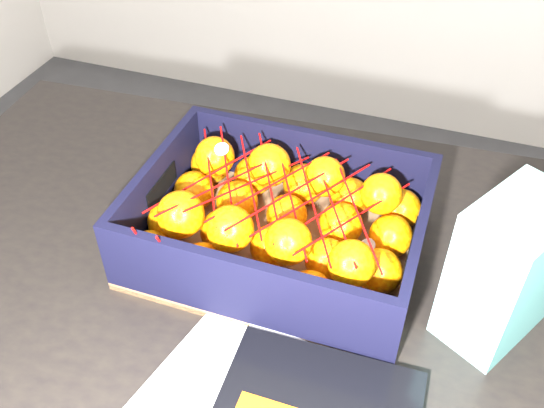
% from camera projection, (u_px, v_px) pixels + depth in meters
% --- Properties ---
extents(table, '(1.25, 0.87, 0.75)m').
position_uv_depth(table, '(286.00, 349.00, 0.82)').
color(table, black).
rests_on(table, ground).
extents(produce_crate, '(0.37, 0.27, 0.11)m').
position_uv_depth(produce_crate, '(279.00, 232.00, 0.80)').
color(produce_crate, brown).
rests_on(produce_crate, table).
extents(clementine_heap, '(0.35, 0.26, 0.11)m').
position_uv_depth(clementine_heap, '(277.00, 221.00, 0.79)').
color(clementine_heap, orange).
rests_on(clementine_heap, produce_crate).
extents(mesh_net, '(0.30, 0.24, 0.09)m').
position_uv_depth(mesh_net, '(273.00, 196.00, 0.76)').
color(mesh_net, '#BB0707').
rests_on(mesh_net, clementine_heap).
extents(retail_carton, '(0.13, 0.15, 0.19)m').
position_uv_depth(retail_carton, '(506.00, 271.00, 0.67)').
color(retail_carton, silver).
rests_on(retail_carton, table).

